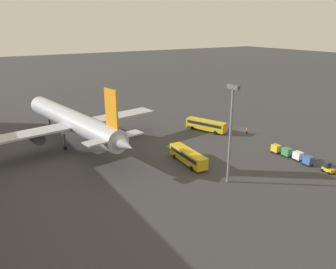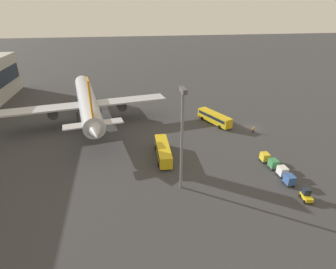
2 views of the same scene
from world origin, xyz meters
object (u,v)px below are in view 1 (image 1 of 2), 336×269
Objects in this scene: airplane at (73,121)px; shuttle_bus_near at (206,125)px; cargo_cart_yellow at (276,148)px; cargo_cart_white at (298,156)px; cargo_cart_green at (287,152)px; baggage_tug at (328,168)px; worker_person at (247,131)px; shuttle_bus_far at (188,156)px; cargo_cart_blue at (308,160)px.

airplane is 37.64m from shuttle_bus_near.
cargo_cart_white is at bearing -174.43° from cargo_cart_yellow.
cargo_cart_yellow is (2.92, 0.34, 0.00)m from cargo_cart_green.
baggage_tug reaches higher than cargo_cart_white.
worker_person is 15.49m from cargo_cart_yellow.
shuttle_bus_near is at bearing -111.60° from airplane.
shuttle_bus_near is 29.08m from cargo_cart_white.
airplane is 25.73× the size of cargo_cart_white.
cargo_cart_white is at bearing 168.11° from worker_person.
cargo_cart_yellow is at bearing 161.58° from worker_person.
airplane is at bearing 69.85° from worker_person.
airplane reaches higher than worker_person.
shuttle_bus_far reaches higher than worker_person.
airplane is 20.49× the size of baggage_tug.
baggage_tug is 7.48m from cargo_cart_white.
baggage_tug is at bearing -178.73° from cargo_cart_green.
worker_person is at bearing -156.08° from shuttle_bus_near.
shuttle_bus_near is 6.07× the size of cargo_cart_yellow.
shuttle_bus_near is 1.03× the size of shuttle_bus_far.
airplane is at bearing 47.58° from cargo_cart_white.
cargo_cart_blue is at bearing 14.38° from baggage_tug.
baggage_tug is (-19.42, -22.32, -0.88)m from shuttle_bus_far.
cargo_cart_blue is (4.56, 0.36, 0.25)m from baggage_tug.
cargo_cart_green is (5.83, -0.13, 0.00)m from cargo_cart_blue.
cargo_cart_blue is (-39.87, -40.08, -5.32)m from airplane.
airplane is 25.73× the size of cargo_cart_yellow.
shuttle_bus_far is at bearing 67.77° from cargo_cart_green.
cargo_cart_yellow is at bearing -136.95° from airplane.
cargo_cart_green is at bearing 167.03° from shuttle_bus_near.
shuttle_bus_far is 6.98× the size of worker_person.
shuttle_bus_far reaches higher than cargo_cart_green.
baggage_tug reaches higher than cargo_cart_yellow.
shuttle_bus_far is 28.00m from worker_person.
cargo_cart_white is at bearing -141.40° from airplane.
worker_person is at bearing -11.89° from cargo_cart_white.
shuttle_bus_near is at bearing 8.47° from cargo_cart_yellow.
baggage_tug is 1.49× the size of worker_person.
airplane is 48.01m from worker_person.
worker_person is at bearing -14.49° from cargo_cart_green.
cargo_cart_white is 1.00× the size of cargo_cart_green.
shuttle_bus_far reaches higher than cargo_cart_white.
shuttle_bus_near is 6.07× the size of cargo_cart_green.
cargo_cart_yellow is at bearing 167.24° from shuttle_bus_near.
baggage_tug reaches higher than cargo_cart_blue.
cargo_cart_blue is at bearing -178.61° from cargo_cart_yellow.
cargo_cart_green is at bearing 4.47° from cargo_cart_white.
shuttle_bus_far is 5.90× the size of cargo_cart_yellow.
worker_person is at bearing 1.11° from baggage_tug.
cargo_cart_white and cargo_cart_yellow have the same top height.
baggage_tug is at bearing 171.23° from worker_person.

